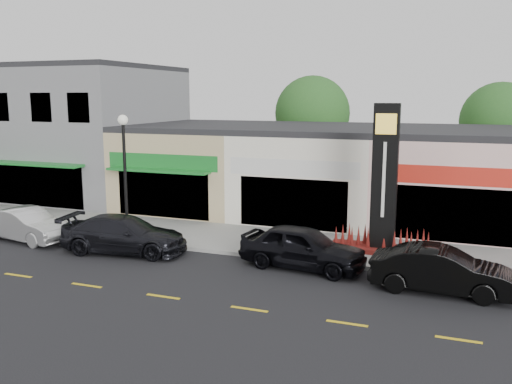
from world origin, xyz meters
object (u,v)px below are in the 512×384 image
car_black_sedan (303,247)px  car_black_conv (442,270)px  car_dark_sedan (124,234)px  lamp_west_near (125,164)px  pylon_sign (384,201)px  car_white_van (26,225)px

car_black_sedan → car_black_conv: (4.99, -0.89, -0.06)m
car_black_sedan → car_dark_sedan: bearing=102.0°
lamp_west_near → car_black_conv: size_ratio=1.19×
pylon_sign → car_dark_sedan: size_ratio=1.14×
lamp_west_near → car_black_sedan: size_ratio=1.14×
car_black_sedan → car_black_conv: car_black_sedan is taller
pylon_sign → car_black_sedan: 4.03m
pylon_sign → car_white_van: 15.66m
car_white_van → car_black_sedan: (12.66, 0.55, 0.08)m
car_black_sedan → car_white_van: bearing=100.0°
pylon_sign → car_black_sedan: pylon_sign is taller
car_dark_sedan → car_black_conv: 12.49m
lamp_west_near → car_white_van: size_ratio=1.23×
lamp_west_near → car_dark_sedan: (0.93, -1.61, -2.71)m
car_white_van → car_black_sedan: bearing=-78.1°
car_dark_sedan → car_black_sedan: size_ratio=1.10×
car_dark_sedan → car_black_conv: size_ratio=1.15×
lamp_west_near → car_black_sedan: bearing=-7.0°
car_white_van → car_dark_sedan: 5.16m
car_black_conv → pylon_sign: bearing=35.8°
lamp_west_near → car_white_van: 5.29m
pylon_sign → car_black_sedan: (-2.58, -2.73, -1.46)m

